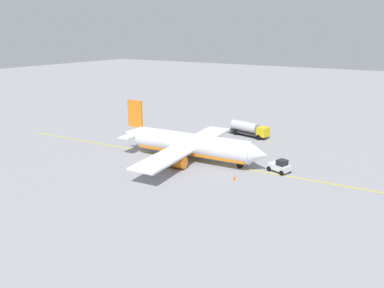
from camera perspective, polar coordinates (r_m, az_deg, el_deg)
name	(u,v)px	position (r m, az deg, el deg)	size (l,w,h in m)	color
ground_plane	(192,160)	(67.78, 0.00, -2.43)	(400.00, 400.00, 0.00)	#939399
airplane	(190,145)	(67.12, -0.34, -0.12)	(29.31, 29.92, 9.94)	white
fuel_tanker	(249,128)	(83.91, 8.69, 2.37)	(10.17, 4.35, 3.15)	#2D2D33
pushback_tug	(280,166)	(63.32, 13.35, -3.34)	(4.04, 3.24, 2.20)	silver
refueling_worker	(219,132)	(83.30, 4.17, 1.78)	(0.63, 0.56, 1.71)	navy
safety_cone_nose	(275,166)	(65.16, 12.61, -3.32)	(0.64, 0.64, 0.71)	#F2590F
safety_cone_wingtip	(234,178)	(58.98, 6.54, -5.21)	(0.57, 0.57, 0.63)	#F2590F
taxi_line_marking	(192,160)	(67.78, 0.00, -2.42)	(82.16, 0.30, 0.01)	yellow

